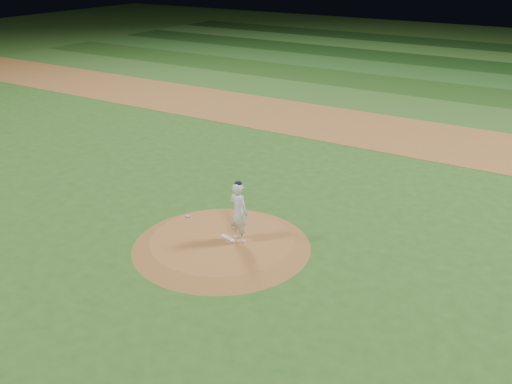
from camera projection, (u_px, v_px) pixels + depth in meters
ground at (222, 246)px, 17.63m from camera, size 120.00×120.00×0.00m
infield_dirt_band at (383, 132)px, 28.51m from camera, size 70.00×6.00×0.02m
outfield_stripe_0 at (417, 108)px, 32.79m from camera, size 70.00×5.00×0.02m
outfield_stripe_1 at (442, 91)px, 36.68m from camera, size 70.00×5.00×0.02m
outfield_stripe_2 at (461, 77)px, 40.57m from camera, size 70.00×5.00×0.02m
outfield_stripe_3 at (477, 65)px, 44.46m from camera, size 70.00×5.00×0.02m
outfield_stripe_4 at (491, 56)px, 48.35m from camera, size 70.00×5.00×0.02m
outfield_stripe_5 at (502, 48)px, 52.23m from camera, size 70.00×5.00×0.02m
pitchers_mound at (222, 243)px, 17.58m from camera, size 5.50×5.50×0.25m
pitching_rubber at (228, 238)px, 17.57m from camera, size 0.57×0.28×0.03m
rosin_bag at (188, 216)px, 18.95m from camera, size 0.13×0.13×0.07m
pitcher_on_mound at (239, 212)px, 17.10m from camera, size 0.76×0.57×1.95m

